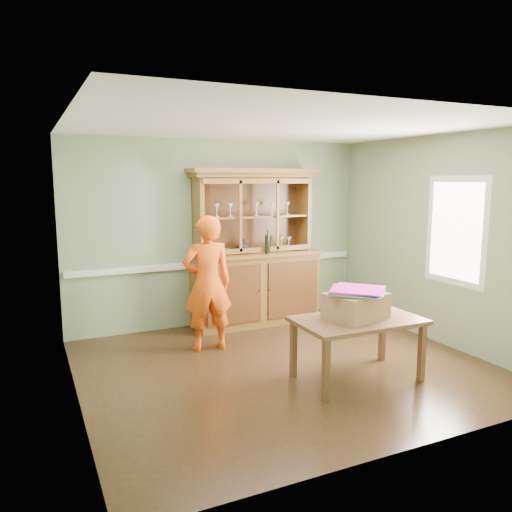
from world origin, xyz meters
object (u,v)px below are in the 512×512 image
dining_table (358,326)px  person (207,283)px  china_hutch (255,270)px  cardboard_box (356,306)px

dining_table → person: bearing=126.8°
china_hutch → cardboard_box: china_hutch is taller
china_hutch → cardboard_box: bearing=-87.9°
dining_table → person: size_ratio=0.79×
person → china_hutch: bearing=-136.3°
dining_table → cardboard_box: 0.22m
dining_table → cardboard_box: cardboard_box is taller
china_hutch → person: size_ratio=1.34×
cardboard_box → person: 1.91m
china_hutch → person: 1.31m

